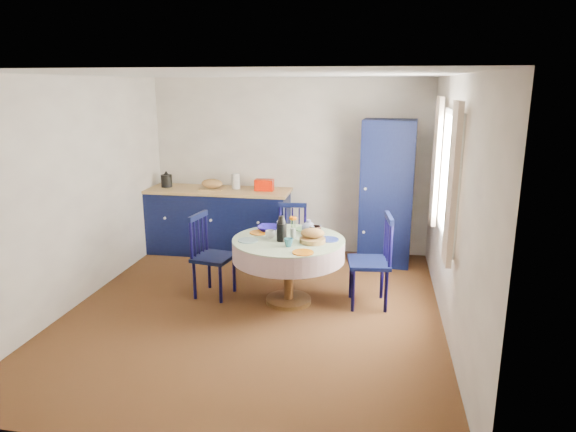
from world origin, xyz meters
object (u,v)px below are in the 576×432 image
Objects in this scene: dining_table at (289,249)px; mug_c at (315,231)px; cobalt_bowl at (269,229)px; pantry_cabinet at (387,193)px; kitchen_counter at (218,220)px; mug_b at (289,243)px; chair_left at (211,255)px; chair_far at (292,239)px; mug_a at (270,234)px; chair_right at (373,260)px; mug_d at (281,225)px.

dining_table is 0.37m from mug_c.
cobalt_bowl is at bearing 173.12° from mug_c.
pantry_cabinet reaches higher than cobalt_bowl.
kitchen_counter is at bearing 129.92° from dining_table.
dining_table is at bearing -42.19° from cobalt_bowl.
dining_table reaches higher than mug_b.
dining_table is 0.95m from chair_left.
dining_table is 0.32m from mug_b.
dining_table is at bearing -143.57° from mug_c.
chair_far is (0.81, 0.86, -0.03)m from chair_left.
chair_far is 0.98m from mug_a.
chair_left is 0.93× the size of chair_right.
chair_left is (-0.94, 0.06, -0.14)m from dining_table.
kitchen_counter is 8.21× the size of cobalt_bowl.
pantry_cabinet is 2.09m from mug_b.
dining_table is 1.36× the size of chair_far.
mug_c is 0.52× the size of cobalt_bowl.
chair_left is 0.74m from cobalt_bowl.
mug_c is at bearing 36.43° from dining_table.
chair_right is at bearing 22.61° from mug_b.
chair_right is at bearing -8.21° from mug_c.
dining_table is at bearing -83.87° from chair_left.
mug_a is 0.27m from cobalt_bowl.
chair_right reaches higher than mug_d.
kitchen_counter is 1.98m from mug_a.
mug_a is (0.72, -0.06, 0.30)m from chair_left.
kitchen_counter is 1.08× the size of pantry_cabinet.
cobalt_bowl is at bearing -104.38° from chair_right.
mug_b is at bearing -81.79° from dining_table.
chair_right is (1.05, -0.82, 0.06)m from chair_far.
chair_far is at bearing -147.59° from pantry_cabinet.
chair_left is 0.89m from mug_d.
cobalt_bowl is at bearing -131.78° from pantry_cabinet.
chair_right is at bearing -15.81° from mug_d.
chair_far is 0.89m from mug_c.
kitchen_counter is at bearing 138.72° from mug_c.
chair_left reaches higher than mug_c.
mug_c is at bearing -66.22° from chair_far.
dining_table is 1.19× the size of chair_right.
dining_table is 0.93m from chair_right.
pantry_cabinet is at bearing 50.57° from mug_a.
kitchen_counter is 2.34m from mug_b.
chair_left is 1.07m from mug_b.
chair_left is 10.16× the size of mug_d.
kitchen_counter is 1.39m from chair_far.
mug_a is at bearing 133.74° from mug_b.
chair_left reaches higher than chair_far.
chair_left reaches higher than mug_b.
chair_right reaches higher than mug_a.
cobalt_bowl is at bearing -128.02° from mug_d.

